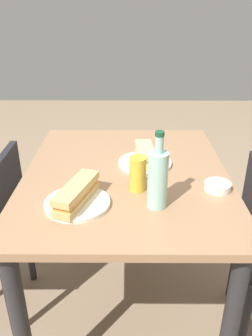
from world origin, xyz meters
The scene contains 11 objects.
ground_plane centered at (0.00, 0.00, 0.00)m, with size 8.00×8.00×0.00m, color #8C755B.
dining_table centered at (0.00, 0.00, 0.65)m, with size 1.04×0.86×0.78m.
plate_near centered at (-0.26, 0.17, 0.79)m, with size 0.23×0.23×0.01m, color silver.
baguette_sandwich_near centered at (-0.26, 0.17, 0.83)m, with size 0.25×0.14×0.07m.
knife_near centered at (-0.25, 0.22, 0.80)m, with size 0.18×0.04×0.01m.
plate_far centered at (0.07, -0.08, 0.79)m, with size 0.23×0.23×0.01m, color silver.
baguette_sandwich_far centered at (0.07, -0.08, 0.83)m, with size 0.19×0.08×0.07m.
knife_far centered at (0.06, -0.03, 0.80)m, with size 0.18×0.03×0.01m.
water_bottle centered at (-0.26, -0.11, 0.89)m, with size 0.07×0.07×0.28m.
beer_glass centered at (-0.14, -0.05, 0.85)m, with size 0.06×0.06×0.13m, color gold.
olive_bowl centered at (-0.15, -0.35, 0.79)m, with size 0.10×0.10×0.03m, color silver.
Camera 1 is at (-1.29, -0.01, 1.44)m, focal length 36.50 mm.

